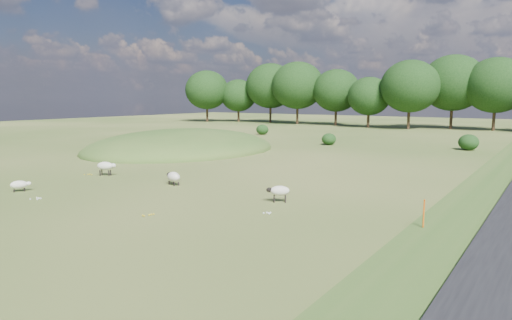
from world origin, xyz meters
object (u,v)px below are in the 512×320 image
(marker_post, at_px, (424,215))
(sheep_2, at_px, (173,177))
(sheep_3, at_px, (279,191))
(sheep_0, at_px, (106,166))
(sheep_1, at_px, (20,185))

(marker_post, xyz_separation_m, sheep_2, (-14.22, 1.30, -0.12))
(marker_post, distance_m, sheep_3, 6.99)
(sheep_0, bearing_deg, sheep_3, -25.83)
(sheep_1, bearing_deg, sheep_0, 33.73)
(sheep_0, distance_m, sheep_1, 5.79)
(sheep_2, xyz_separation_m, sheep_3, (7.30, -0.36, 0.09))
(sheep_1, distance_m, sheep_2, 8.10)
(marker_post, bearing_deg, sheep_3, 172.30)
(marker_post, height_order, sheep_1, marker_post)
(sheep_0, relative_size, sheep_1, 1.24)
(sheep_3, bearing_deg, sheep_2, -34.14)
(sheep_0, xyz_separation_m, sheep_3, (13.09, -0.19, -0.07))
(marker_post, distance_m, sheep_1, 20.26)
(marker_post, relative_size, sheep_3, 1.06)
(sheep_1, bearing_deg, sheep_3, -35.60)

